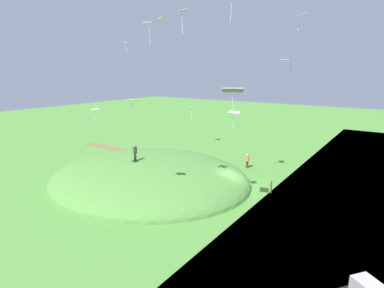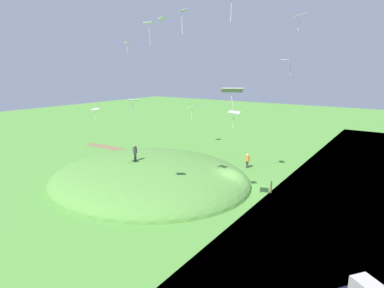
{
  "view_description": "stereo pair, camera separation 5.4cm",
  "coord_description": "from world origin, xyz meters",
  "px_view_note": "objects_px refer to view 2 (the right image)",
  "views": [
    {
      "loc": [
        -12.63,
        25.89,
        11.06
      ],
      "look_at": [
        3.04,
        3.17,
        4.56
      ],
      "focal_mm": 29.19,
      "sensor_mm": 36.0,
      "label": 1
    },
    {
      "loc": [
        -12.67,
        25.86,
        11.06
      ],
      "look_at": [
        3.04,
        3.17,
        4.56
      ],
      "focal_mm": 29.19,
      "sensor_mm": 36.0,
      "label": 2
    }
  ],
  "objects_px": {
    "kite_1": "(289,60)",
    "kite_9": "(232,91)",
    "person_with_child": "(247,159)",
    "kite_3": "(234,112)",
    "kite_0": "(127,43)",
    "kite_7": "(149,24)",
    "mooring_post": "(271,187)",
    "kite_11": "(133,101)",
    "person_on_hilltop": "(135,151)",
    "kite_6": "(193,107)",
    "kite_4": "(96,110)",
    "kite_2": "(162,19)",
    "kite_8": "(299,16)",
    "kite_10": "(183,12)"
  },
  "relations": [
    {
      "from": "kite_2",
      "to": "kite_7",
      "type": "distance_m",
      "value": 12.92
    },
    {
      "from": "kite_4",
      "to": "mooring_post",
      "type": "distance_m",
      "value": 17.17
    },
    {
      "from": "kite_11",
      "to": "person_with_child",
      "type": "bearing_deg",
      "value": -96.69
    },
    {
      "from": "mooring_post",
      "to": "kite_11",
      "type": "bearing_deg",
      "value": 55.97
    },
    {
      "from": "kite_4",
      "to": "kite_9",
      "type": "distance_m",
      "value": 15.89
    },
    {
      "from": "kite_9",
      "to": "kite_11",
      "type": "height_order",
      "value": "kite_9"
    },
    {
      "from": "kite_11",
      "to": "kite_9",
      "type": "bearing_deg",
      "value": 161.96
    },
    {
      "from": "kite_3",
      "to": "kite_4",
      "type": "bearing_deg",
      "value": 17.4
    },
    {
      "from": "kite_7",
      "to": "kite_3",
      "type": "bearing_deg",
      "value": -178.24
    },
    {
      "from": "kite_1",
      "to": "kite_10",
      "type": "bearing_deg",
      "value": 58.97
    },
    {
      "from": "kite_4",
      "to": "kite_6",
      "type": "distance_m",
      "value": 8.37
    },
    {
      "from": "kite_1",
      "to": "kite_9",
      "type": "bearing_deg",
      "value": 95.88
    },
    {
      "from": "kite_1",
      "to": "kite_7",
      "type": "relative_size",
      "value": 0.69
    },
    {
      "from": "kite_0",
      "to": "kite_9",
      "type": "relative_size",
      "value": 0.92
    },
    {
      "from": "kite_9",
      "to": "person_with_child",
      "type": "bearing_deg",
      "value": -68.07
    },
    {
      "from": "kite_7",
      "to": "kite_11",
      "type": "relative_size",
      "value": 1.52
    },
    {
      "from": "kite_11",
      "to": "mooring_post",
      "type": "height_order",
      "value": "kite_11"
    },
    {
      "from": "kite_0",
      "to": "kite_10",
      "type": "xyz_separation_m",
      "value": [
        -12.48,
        7.11,
        0.78
      ]
    },
    {
      "from": "kite_4",
      "to": "kite_10",
      "type": "bearing_deg",
      "value": 179.31
    },
    {
      "from": "kite_0",
      "to": "kite_4",
      "type": "xyz_separation_m",
      "value": [
        -3.06,
        7.0,
        -6.09
      ]
    },
    {
      "from": "kite_2",
      "to": "kite_8",
      "type": "relative_size",
      "value": 1.04
    },
    {
      "from": "person_with_child",
      "to": "kite_1",
      "type": "height_order",
      "value": "kite_1"
    },
    {
      "from": "kite_7",
      "to": "mooring_post",
      "type": "xyz_separation_m",
      "value": [
        -9.1,
        -5.97,
        -14.21
      ]
    },
    {
      "from": "kite_1",
      "to": "kite_3",
      "type": "height_order",
      "value": "kite_1"
    },
    {
      "from": "person_with_child",
      "to": "kite_11",
      "type": "xyz_separation_m",
      "value": [
        1.88,
        16.06,
        7.86
      ]
    },
    {
      "from": "kite_1",
      "to": "kite_8",
      "type": "bearing_deg",
      "value": -82.43
    },
    {
      "from": "person_on_hilltop",
      "to": "kite_6",
      "type": "bearing_deg",
      "value": 1.07
    },
    {
      "from": "kite_7",
      "to": "kite_8",
      "type": "relative_size",
      "value": 1.35
    },
    {
      "from": "kite_2",
      "to": "kite_10",
      "type": "relative_size",
      "value": 0.94
    },
    {
      "from": "kite_3",
      "to": "kite_7",
      "type": "xyz_separation_m",
      "value": [
        7.99,
        0.25,
        6.76
      ]
    },
    {
      "from": "kite_2",
      "to": "kite_6",
      "type": "bearing_deg",
      "value": 139.94
    },
    {
      "from": "kite_7",
      "to": "mooring_post",
      "type": "distance_m",
      "value": 17.9
    },
    {
      "from": "person_with_child",
      "to": "kite_6",
      "type": "distance_m",
      "value": 12.57
    },
    {
      "from": "kite_9",
      "to": "mooring_post",
      "type": "relative_size",
      "value": 1.05
    },
    {
      "from": "kite_8",
      "to": "person_on_hilltop",
      "type": "bearing_deg",
      "value": 25.63
    },
    {
      "from": "kite_10",
      "to": "kite_0",
      "type": "bearing_deg",
      "value": -29.68
    },
    {
      "from": "kite_2",
      "to": "person_on_hilltop",
      "type": "bearing_deg",
      "value": 113.21
    },
    {
      "from": "kite_7",
      "to": "person_on_hilltop",
      "type": "bearing_deg",
      "value": -15.79
    },
    {
      "from": "kite_6",
      "to": "kite_4",
      "type": "bearing_deg",
      "value": 33.55
    },
    {
      "from": "person_with_child",
      "to": "kite_0",
      "type": "relative_size",
      "value": 1.53
    },
    {
      "from": "person_with_child",
      "to": "kite_7",
      "type": "bearing_deg",
      "value": 89.64
    },
    {
      "from": "kite_8",
      "to": "kite_1",
      "type": "bearing_deg",
      "value": 97.57
    },
    {
      "from": "kite_2",
      "to": "kite_3",
      "type": "xyz_separation_m",
      "value": [
        -15.26,
        10.17,
        -9.14
      ]
    },
    {
      "from": "person_with_child",
      "to": "kite_0",
      "type": "xyz_separation_m",
      "value": [
        10.5,
        8.06,
        12.81
      ]
    },
    {
      "from": "kite_11",
      "to": "kite_6",
      "type": "bearing_deg",
      "value": -104.19
    },
    {
      "from": "kite_8",
      "to": "kite_9",
      "type": "distance_m",
      "value": 15.79
    },
    {
      "from": "kite_3",
      "to": "kite_10",
      "type": "height_order",
      "value": "kite_10"
    },
    {
      "from": "kite_4",
      "to": "kite_1",
      "type": "bearing_deg",
      "value": -151.94
    },
    {
      "from": "person_with_child",
      "to": "kite_3",
      "type": "bearing_deg",
      "value": 127.62
    },
    {
      "from": "kite_4",
      "to": "kite_7",
      "type": "xyz_separation_m",
      "value": [
        -3.41,
        -3.33,
        7.01
      ]
    }
  ]
}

